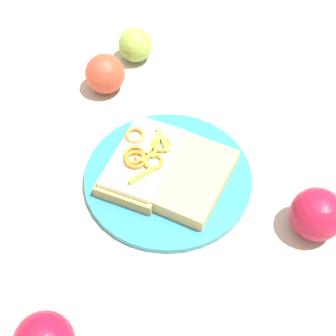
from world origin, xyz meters
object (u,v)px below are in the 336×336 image
object	(u,v)px
plate	(168,177)
apple_1	(135,45)
sandwich	(143,161)
apple_2	(105,74)
apple_3	(317,214)
bread_slice_side	(194,179)

from	to	relation	value
plate	apple_1	world-z (taller)	apple_1
sandwich	apple_2	xyz separation A→B (m)	(0.21, -0.04, 0.01)
apple_2	apple_3	world-z (taller)	apple_3
sandwich	apple_2	distance (m)	0.21
plate	apple_2	bearing A→B (deg)	-4.41
plate	apple_1	size ratio (longest dim) A/B	4.09
bread_slice_side	apple_1	xyz separation A→B (m)	(0.33, -0.09, 0.01)
apple_1	bread_slice_side	bearing A→B (deg)	165.34
sandwich	apple_3	size ratio (longest dim) A/B	2.37
sandwich	apple_3	bearing A→B (deg)	-90.56
apple_1	apple_3	distance (m)	0.49
plate	apple_1	bearing A→B (deg)	-20.88
apple_1	apple_2	bearing A→B (deg)	115.86
bread_slice_side	apple_3	size ratio (longest dim) A/B	1.89
sandwich	bread_slice_side	xyz separation A→B (m)	(-0.07, -0.05, -0.00)
apple_1	apple_2	xyz separation A→B (m)	(-0.04, 0.09, 0.00)
plate	apple_3	size ratio (longest dim) A/B	3.40
sandwich	apple_2	bearing A→B (deg)	43.38
sandwich	bread_slice_side	bearing A→B (deg)	-90.35
plate	sandwich	xyz separation A→B (m)	(0.04, 0.02, 0.02)
bread_slice_side	plate	bearing A→B (deg)	93.88
plate	sandwich	world-z (taller)	sandwich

